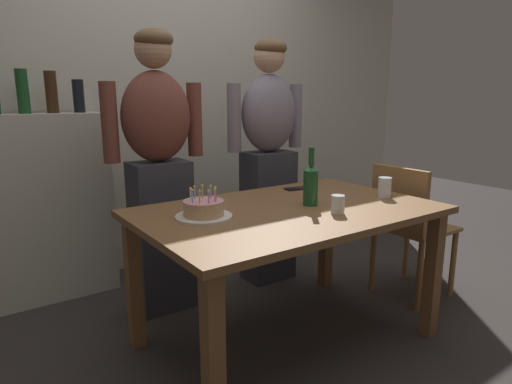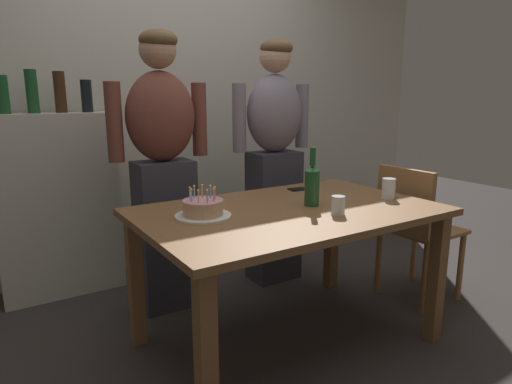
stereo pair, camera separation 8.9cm
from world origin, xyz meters
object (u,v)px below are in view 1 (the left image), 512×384
Objects in this scene: person_man_bearded at (159,169)px; dining_chair at (407,221)px; water_glass_near at (385,187)px; water_glass_far at (338,204)px; birthday_cake at (204,210)px; wine_bottle at (311,184)px; cell_phone at (297,189)px; person_woman_cardigan at (268,158)px.

person_man_bearded reaches higher than dining_chair.
water_glass_near reaches higher than water_glass_far.
wine_bottle is at bearing -10.06° from birthday_cake.
person_man_bearded is at bearing 158.37° from cell_phone.
water_glass_near is 0.37× the size of wine_bottle.
person_man_bearded is 1.58m from dining_chair.
water_glass_far is 0.63× the size of cell_phone.
person_woman_cardigan is (0.81, 0.00, 0.00)m from person_man_bearded.
person_man_bearded and person_woman_cardigan have the same top height.
person_woman_cardigan is 1.00m from dining_chair.
birthday_cake is at bearing 37.15° from person_woman_cardigan.
birthday_cake is 1.85× the size of cell_phone.
water_glass_far is at bearing -28.13° from birthday_cake.
person_man_bearded is at bearing 84.74° from birthday_cake.
wine_bottle is 0.89m from dining_chair.
water_glass_near is 0.07× the size of person_man_bearded.
water_glass_near is 0.88m from person_woman_cardigan.
water_glass_near is 0.07× the size of person_woman_cardigan.
water_glass_near is 0.78× the size of cell_phone.
person_man_bearded is at bearing 138.57° from water_glass_near.
person_woman_cardigan is (0.09, 0.42, 0.13)m from cell_phone.
water_glass_near is at bearing 11.88° from water_glass_far.
water_glass_near is at bearing -50.60° from cell_phone.
dining_chair reaches higher than water_glass_near.
birthday_cake is 0.31× the size of dining_chair.
cell_phone is at bearing 149.72° from person_man_bearded.
dining_chair is (1.34, -0.77, -0.36)m from person_man_bearded.
wine_bottle is 0.81m from person_woman_cardigan.
wine_bottle is 2.11× the size of cell_phone.
cell_phone is 0.45m from person_woman_cardigan.
cell_phone is 0.75m from dining_chair.
person_man_bearded is 1.90× the size of dining_chair.
wine_bottle reaches higher than birthday_cake.
person_woman_cardigan reaches higher than wine_bottle.
dining_chair is at bearing 13.10° from water_glass_far.
water_glass_near is at bearing 104.67° from dining_chair.
dining_chair is (0.36, 0.09, -0.28)m from water_glass_near.
wine_bottle reaches higher than cell_phone.
birthday_cake is at bearing 84.74° from person_man_bearded.
wine_bottle is 0.41m from cell_phone.
water_glass_near is 0.48m from wine_bottle.
water_glass_near is (1.04, -0.21, 0.02)m from birthday_cake.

